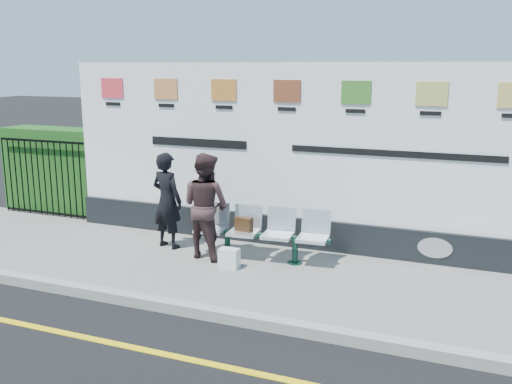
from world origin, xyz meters
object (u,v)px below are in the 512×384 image
woman_left (167,200)px  woman_right (206,206)px  billboard (288,168)px  bench (261,246)px

woman_left → woman_right: woman_right is taller
woman_left → billboard: bearing=-140.9°
billboard → woman_left: billboard is taller
billboard → bench: (-0.12, -0.91, -1.08)m
bench → woman_left: woman_left is taller
woman_left → bench: bearing=-168.4°
bench → woman_right: woman_right is taller
bench → woman_left: size_ratio=1.31×
woman_right → billboard: bearing=-117.9°
billboard → bench: bearing=-97.5°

